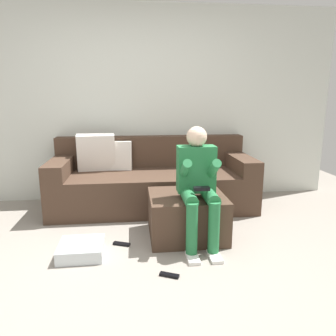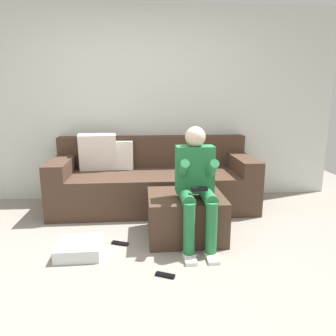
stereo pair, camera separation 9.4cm
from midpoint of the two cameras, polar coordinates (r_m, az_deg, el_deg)
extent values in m
plane|color=gray|center=(2.61, -6.40, -19.01)|extent=(7.08, 7.08, 0.00)
cube|color=silver|center=(4.35, -6.91, 11.23)|extent=(5.45, 0.10, 2.53)
cube|color=#473326|center=(4.00, -3.34, -3.94)|extent=(2.46, 0.94, 0.45)
cube|color=#473326|center=(4.27, -3.69, 3.02)|extent=(2.46, 0.20, 0.41)
cube|color=#473326|center=(4.02, -19.42, 0.14)|extent=(0.24, 0.94, 0.19)
cube|color=#473326|center=(4.13, 12.19, 0.89)|extent=(0.24, 0.94, 0.19)
cube|color=white|center=(4.10, -13.41, 2.71)|extent=(0.48, 0.25, 0.48)
cube|color=white|center=(4.11, -9.76, 2.21)|extent=(0.38, 0.16, 0.37)
cube|color=#473326|center=(3.19, 2.51, -8.50)|extent=(0.73, 0.66, 0.43)
cube|color=#26723F|center=(2.98, 4.16, -0.17)|extent=(0.35, 0.17, 0.44)
sphere|color=beige|center=(2.93, 4.25, 5.62)|extent=(0.19, 0.19, 0.19)
cylinder|color=#26723F|center=(2.86, 2.80, -5.23)|extent=(0.12, 0.34, 0.12)
cylinder|color=#26723F|center=(2.79, 3.31, -10.78)|extent=(0.10, 0.10, 0.46)
cube|color=white|center=(2.84, 3.46, -15.78)|extent=(0.10, 0.22, 0.03)
cylinder|color=#26723F|center=(2.85, 2.10, -0.46)|extent=(0.08, 0.32, 0.26)
cylinder|color=#26723F|center=(2.90, 6.60, -5.07)|extent=(0.12, 0.34, 0.12)
cylinder|color=#26723F|center=(2.82, 7.26, -10.54)|extent=(0.10, 0.10, 0.46)
cube|color=white|center=(2.88, 7.42, -15.48)|extent=(0.10, 0.22, 0.03)
cylinder|color=#26723F|center=(2.89, 7.07, -0.52)|extent=(0.08, 0.34, 0.27)
cube|color=black|center=(2.77, 5.09, -3.71)|extent=(0.14, 0.06, 0.03)
cube|color=silver|center=(2.99, -16.17, -13.84)|extent=(0.39, 0.38, 0.11)
cube|color=black|center=(2.61, -0.84, -18.67)|extent=(0.16, 0.10, 0.02)
cube|color=black|center=(3.12, -9.19, -13.30)|extent=(0.17, 0.11, 0.02)
camera|label=1|loc=(0.05, -90.77, -0.17)|focal=33.99mm
camera|label=2|loc=(0.05, 89.23, 0.17)|focal=33.99mm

